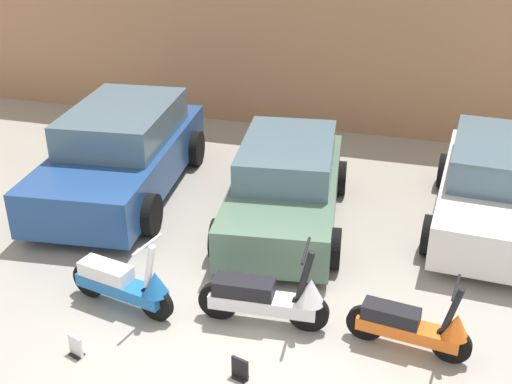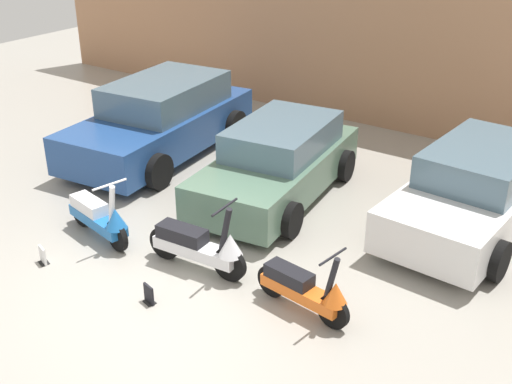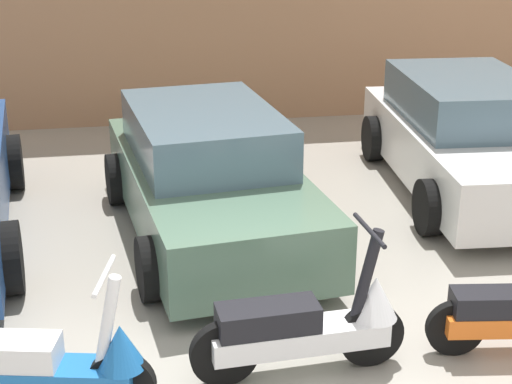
# 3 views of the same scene
# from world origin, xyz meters

# --- Properties ---
(ground_plane) EXTENTS (28.00, 28.00, 0.00)m
(ground_plane) POSITION_xyz_m (0.00, 0.00, 0.00)
(ground_plane) COLOR #9E998E
(wall_back) EXTENTS (19.60, 0.12, 4.15)m
(wall_back) POSITION_xyz_m (0.00, 7.48, 2.07)
(wall_back) COLOR tan
(wall_back) RESTS_ON ground_plane
(scooter_front_left) EXTENTS (1.49, 0.63, 1.05)m
(scooter_front_left) POSITION_xyz_m (-1.59, 0.58, 0.37)
(scooter_front_left) COLOR black
(scooter_front_left) RESTS_ON ground_plane
(scooter_front_right) EXTENTS (1.58, 0.57, 1.10)m
(scooter_front_right) POSITION_xyz_m (0.18, 0.76, 0.39)
(scooter_front_right) COLOR black
(scooter_front_right) RESTS_ON ground_plane
(scooter_front_center) EXTENTS (1.40, 0.52, 0.98)m
(scooter_front_center) POSITION_xyz_m (1.86, 0.75, 0.35)
(scooter_front_center) COLOR black
(scooter_front_center) RESTS_ON ground_plane
(car_rear_left) EXTENTS (2.38, 4.39, 1.43)m
(car_rear_left) POSITION_xyz_m (-3.14, 3.64, 0.69)
(car_rear_left) COLOR navy
(car_rear_left) RESTS_ON ground_plane
(car_rear_center) EXTENTS (2.14, 3.87, 1.26)m
(car_rear_center) POSITION_xyz_m (-0.25, 3.35, 0.60)
(car_rear_center) COLOR #51705B
(car_rear_center) RESTS_ON ground_plane
(car_rear_right) EXTENTS (2.02, 3.88, 1.29)m
(car_rear_right) POSITION_xyz_m (2.84, 4.14, 0.62)
(car_rear_right) COLOR white
(car_rear_right) RESTS_ON ground_plane
(placard_near_left_scooter) EXTENTS (0.20, 0.17, 0.26)m
(placard_near_left_scooter) POSITION_xyz_m (-1.74, -0.37, 0.11)
(placard_near_left_scooter) COLOR black
(placard_near_left_scooter) RESTS_ON ground_plane
(placard_near_right_scooter) EXTENTS (0.20, 0.16, 0.26)m
(placard_near_right_scooter) POSITION_xyz_m (0.13, -0.21, 0.11)
(placard_near_right_scooter) COLOR black
(placard_near_right_scooter) RESTS_ON ground_plane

